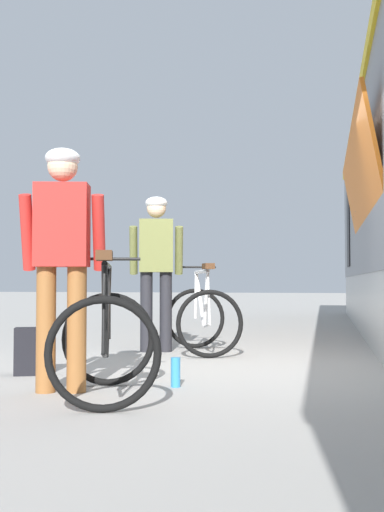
% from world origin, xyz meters
% --- Properties ---
extents(ground_plane, '(80.00, 80.00, 0.00)m').
position_xyz_m(ground_plane, '(0.00, 0.00, 0.00)').
color(ground_plane, '#A09E99').
extents(cyclist_near_in_red, '(0.65, 0.40, 1.76)m').
position_xyz_m(cyclist_near_in_red, '(-1.05, -1.46, 1.05)').
color(cyclist_near_in_red, '#935B2D').
rests_on(cyclist_near_in_red, ground).
extents(cyclist_far_in_olive, '(0.65, 0.40, 1.76)m').
position_xyz_m(cyclist_far_in_olive, '(-1.06, 1.26, 1.05)').
color(cyclist_far_in_olive, '#232328').
rests_on(cyclist_far_in_olive, ground).
extents(bicycle_near_black, '(0.99, 1.23, 0.99)m').
position_xyz_m(bicycle_near_black, '(-0.66, -1.61, 0.40)').
color(bicycle_near_black, black).
rests_on(bicycle_near_black, ground).
extents(bicycle_far_white, '(1.03, 1.25, 0.99)m').
position_xyz_m(bicycle_far_white, '(-0.53, 1.24, 0.40)').
color(bicycle_far_white, black).
rests_on(bicycle_far_white, ground).
extents(backpack_on_platform, '(0.33, 0.27, 0.40)m').
position_xyz_m(backpack_on_platform, '(-1.64, -0.70, 0.20)').
color(backpack_on_platform, black).
rests_on(backpack_on_platform, ground).
extents(water_bottle_near_the_bikes, '(0.07, 0.07, 0.22)m').
position_xyz_m(water_bottle_near_the_bikes, '(-0.29, -1.08, 0.11)').
color(water_bottle_near_the_bikes, '#338CCC').
rests_on(water_bottle_near_the_bikes, ground).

